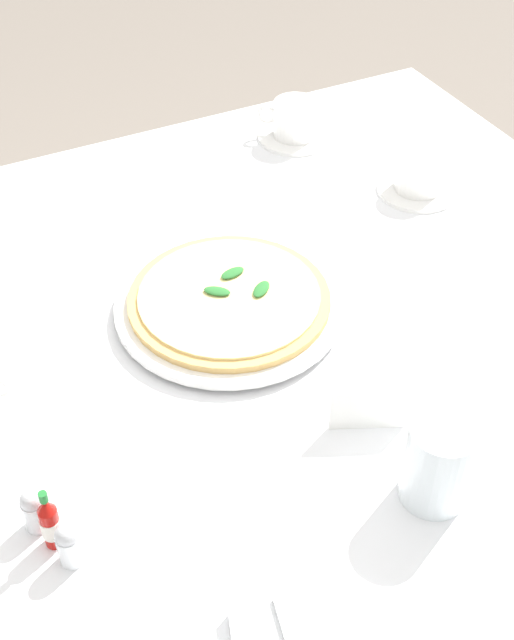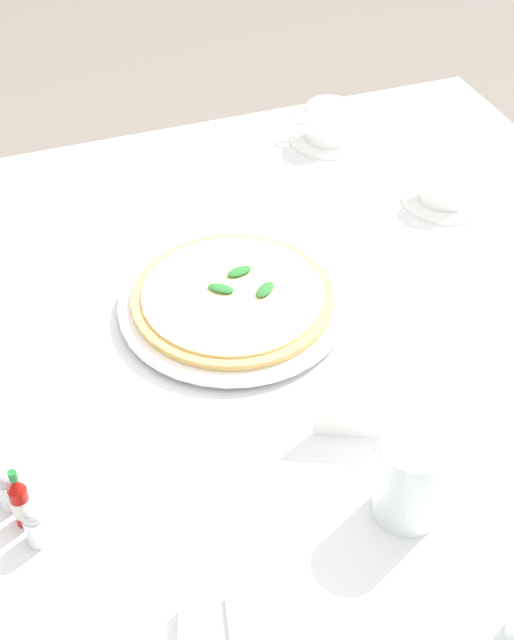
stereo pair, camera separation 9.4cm
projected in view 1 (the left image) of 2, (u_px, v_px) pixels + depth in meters
name	position (u px, v px, depth m)	size (l,w,h in m)	color
ground_plane	(277.00, 631.00, 1.58)	(8.00, 8.00, 0.00)	slate
dining_table	(284.00, 413.00, 1.18)	(1.21, 1.21, 0.72)	white
pizza_plate	(229.00, 306.00, 1.15)	(0.31, 0.31, 0.02)	white
pizza	(229.00, 298.00, 1.14)	(0.27, 0.27, 0.02)	#DBAD60
coffee_cup_back_corner	(420.00, 176.00, 1.36)	(0.13, 0.13, 0.06)	white
coffee_cup_left_edge	(295.00, 122.00, 1.48)	(0.13, 0.13, 0.07)	white
water_glass_right_edge	(437.00, 467.00, 0.90)	(0.07, 0.07, 0.11)	white
hot_sauce_bottle	(50.00, 523.00, 0.86)	(0.02, 0.02, 0.08)	#B7140F
salt_shaker	(35.00, 511.00, 0.89)	(0.03, 0.03, 0.06)	white
pepper_shaker	(69.00, 545.00, 0.86)	(0.03, 0.03, 0.06)	white
menu_card	(369.00, 410.00, 0.98)	(0.04, 0.08, 0.06)	white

